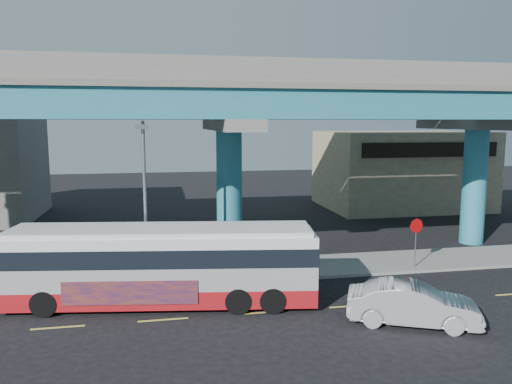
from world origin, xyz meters
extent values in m
plane|color=black|center=(0.00, 0.00, 0.00)|extent=(120.00, 120.00, 0.00)
cube|color=gray|center=(0.00, 5.50, 0.07)|extent=(70.00, 4.00, 0.15)
cube|color=#D8C64C|center=(-8.00, -0.30, 0.01)|extent=(2.00, 0.12, 0.01)
cube|color=#D8C64C|center=(-4.00, -0.30, 0.01)|extent=(2.00, 0.12, 0.01)
cube|color=#D8C64C|center=(0.00, -0.30, 0.01)|extent=(2.00, 0.12, 0.01)
cube|color=#D8C64C|center=(4.00, -0.30, 0.01)|extent=(2.00, 0.12, 0.01)
cube|color=#D8C64C|center=(8.00, -0.30, 0.01)|extent=(2.00, 0.12, 0.01)
cylinder|color=teal|center=(0.00, 9.00, 3.70)|extent=(1.50, 1.50, 7.40)
cube|color=gray|center=(0.00, 9.00, 7.70)|extent=(2.00, 12.00, 0.60)
cube|color=gray|center=(0.00, 12.50, 8.60)|extent=(1.80, 5.00, 1.20)
cylinder|color=teal|center=(16.00, 9.00, 3.70)|extent=(1.50, 1.50, 7.40)
cube|color=gray|center=(16.00, 9.00, 7.70)|extent=(2.00, 12.00, 0.60)
cube|color=gray|center=(16.00, 12.50, 8.60)|extent=(1.80, 5.00, 1.20)
cube|color=teal|center=(0.00, 5.50, 8.70)|extent=(52.00, 5.00, 1.40)
cube|color=gray|center=(0.00, 5.50, 9.55)|extent=(52.00, 5.40, 0.30)
cube|color=gray|center=(0.00, 3.00, 10.10)|extent=(52.00, 0.25, 0.80)
cube|color=gray|center=(0.00, 8.00, 10.10)|extent=(52.00, 0.25, 0.80)
cube|color=teal|center=(0.00, 12.50, 9.90)|extent=(52.00, 5.00, 1.40)
cube|color=gray|center=(0.00, 12.50, 10.75)|extent=(52.00, 5.40, 0.30)
cube|color=gray|center=(0.00, 10.00, 11.30)|extent=(52.00, 0.25, 0.80)
cube|color=gray|center=(0.00, 15.00, 11.30)|extent=(52.00, 0.25, 0.80)
cube|color=#C2B08A|center=(18.00, 23.00, 3.50)|extent=(14.00, 10.00, 7.00)
cube|color=black|center=(18.00, 17.90, 5.60)|extent=(12.00, 0.25, 1.20)
cube|color=#A51319|center=(-4.00, 1.52, 0.60)|extent=(13.44, 4.74, 0.77)
cube|color=#BABABF|center=(-4.00, 1.52, 1.81)|extent=(13.44, 4.74, 1.65)
cube|color=black|center=(-4.00, 1.52, 2.36)|extent=(13.51, 4.80, 0.77)
cube|color=silver|center=(-4.00, 1.52, 2.96)|extent=(13.44, 4.74, 0.44)
cube|color=silver|center=(-4.00, 1.52, 3.29)|extent=(13.01, 4.43, 0.22)
cube|color=black|center=(2.54, 0.53, 2.20)|extent=(0.44, 2.53, 1.32)
cube|color=black|center=(-10.53, 2.51, 2.20)|extent=(0.44, 2.53, 1.32)
cube|color=#1B1355|center=(-5.29, 0.28, 1.01)|extent=(5.43, 0.87, 0.99)
cylinder|color=black|center=(-8.74, 0.96, 0.55)|extent=(1.13, 0.49, 1.10)
cylinder|color=black|center=(-8.37, 3.46, 0.55)|extent=(1.13, 0.49, 1.10)
cylinder|color=black|center=(-0.93, -0.22, 0.55)|extent=(1.13, 0.49, 1.10)
cylinder|color=black|center=(-0.55, 2.28, 0.55)|extent=(1.13, 0.49, 1.10)
cylinder|color=black|center=(0.48, -0.43, 0.55)|extent=(1.13, 0.49, 1.10)
cylinder|color=black|center=(0.86, 2.06, 0.55)|extent=(1.13, 0.49, 1.10)
imported|color=#ABAAAF|center=(5.60, -2.58, 0.83)|extent=(5.46, 6.31, 1.65)
imported|color=#313237|center=(-11.54, 5.66, 0.74)|extent=(2.54, 3.93, 1.18)
cylinder|color=gray|center=(-4.69, 4.00, 4.04)|extent=(0.16, 0.16, 7.78)
cylinder|color=gray|center=(-4.69, 2.95, 7.72)|extent=(0.12, 2.10, 0.12)
cube|color=gray|center=(-4.69, 1.90, 7.67)|extent=(0.50, 0.70, 0.18)
cylinder|color=gray|center=(9.37, 4.20, 1.30)|extent=(0.06, 0.06, 2.30)
cylinder|color=#B20A0A|center=(9.37, 4.17, 2.40)|extent=(0.79, 0.14, 0.79)
camera|label=1|loc=(-3.96, -19.74, 7.87)|focal=35.00mm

